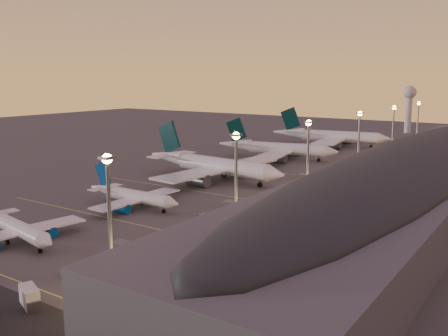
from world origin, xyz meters
TOP-DOWN VIEW (x-y plane):
  - ground at (0.00, 0.00)m, footprint 700.00×700.00m
  - airliner_narrow_south at (-6.55, -30.83)m, footprint 35.51×32.08m
  - airliner_narrow_north at (-6.00, 7.74)m, footprint 35.94×31.99m
  - airliner_wide_near at (-10.36, 54.78)m, footprint 66.11×60.56m
  - airliner_wide_mid at (-12.74, 110.98)m, footprint 59.42×54.75m
  - airliner_wide_far at (-9.25, 167.46)m, footprint 66.78×61.39m
  - terminal_building at (61.84, 72.47)m, footprint 56.35×255.00m
  - light_masts at (36.00, 65.00)m, footprint 2.20×217.20m
  - radar_tower at (10.00, 260.00)m, footprint 9.00×9.00m
  - lane_markings at (0.00, 40.00)m, footprint 90.00×180.36m
  - baggage_tug_a at (21.88, -38.77)m, footprint 4.01×2.38m
  - baggage_tug_b at (33.35, -21.01)m, footprint 3.93×2.48m
  - baggage_tug_c at (18.99, 10.33)m, footprint 3.83×2.08m
  - catering_truck_a at (26.64, -50.08)m, footprint 6.30×4.26m
  - baggage_tug_d at (21.56, -27.61)m, footprint 2.62×3.68m

SIDE VIEW (x-z plane):
  - ground at x=0.00m, z-range 0.00..0.00m
  - lane_markings at x=0.00m, z-range 0.01..0.01m
  - baggage_tug_d at x=21.56m, z-range -0.04..0.98m
  - baggage_tug_c at x=18.99m, z-range -0.05..1.04m
  - baggage_tug_b at x=33.35m, z-range -0.05..1.05m
  - baggage_tug_a at x=21.88m, z-range -0.05..1.07m
  - catering_truck_a at x=26.64m, z-range -0.11..3.20m
  - airliner_narrow_south at x=-6.55m, z-range -3.07..9.63m
  - airliner_narrow_north at x=-6.00m, z-range -3.11..9.77m
  - airliner_wide_mid at x=-12.74m, z-range -4.62..14.43m
  - airliner_wide_near at x=-10.36m, z-range -5.13..16.02m
  - airliner_wide_far at x=-9.25m, z-range -5.19..16.19m
  - terminal_building at x=61.84m, z-range 0.05..17.51m
  - light_masts at x=36.00m, z-range 4.60..30.50m
  - radar_tower at x=10.00m, z-range 5.62..38.12m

